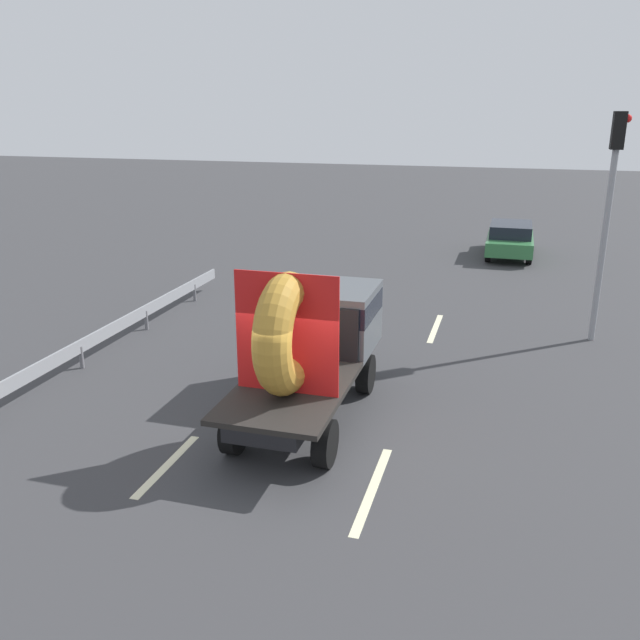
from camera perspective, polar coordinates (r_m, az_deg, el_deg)
name	(u,v)px	position (r m, az deg, el deg)	size (l,w,h in m)	color
ground_plane	(299,442)	(12.71, -1.84, -10.33)	(120.00, 120.00, 0.00)	#38383A
flatbed_truck	(313,335)	(13.36, -0.59, -1.31)	(2.02, 5.22, 3.28)	black
distant_sedan	(510,238)	(28.93, 15.91, 6.71)	(1.82, 4.24, 1.38)	black
traffic_light	(610,196)	(18.54, 23.51, 9.65)	(0.42, 0.36, 5.86)	gray
guardrail	(116,328)	(17.99, -17.05, -0.66)	(0.10, 12.00, 0.71)	gray
lane_dash_left_near	(167,465)	(12.24, -12.92, -11.98)	(2.20, 0.16, 0.01)	beige
lane_dash_left_far	(309,321)	(19.47, -0.90, -0.07)	(2.35, 0.16, 0.01)	beige
lane_dash_right_near	(372,489)	(11.33, 4.49, -14.16)	(2.72, 0.16, 0.01)	beige
lane_dash_right_far	(435,328)	(19.11, 9.81, -0.69)	(2.56, 0.16, 0.01)	beige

